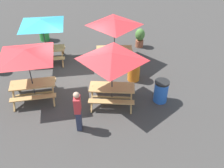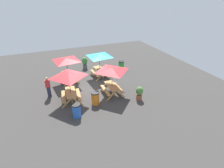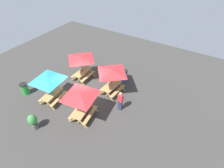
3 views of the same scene
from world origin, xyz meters
name	(u,v)px [view 1 (image 1 of 3)]	position (x,y,z in m)	size (l,w,h in m)	color
ground_plane	(79,79)	(0.00, 0.00, 0.00)	(24.00, 24.00, 0.00)	#3D3A38
picnic_table_0	(42,25)	(-1.68, 1.65, 1.99)	(2.82, 2.82, 2.34)	tan
picnic_table_1	(114,25)	(1.74, 1.49, 1.99)	(2.00, 2.00, 2.34)	tan
picnic_table_2	(112,60)	(1.49, -1.71, 1.99)	(2.18, 2.18, 2.34)	tan
picnic_table_3	(26,57)	(-1.73, -1.33, 1.99)	(2.80, 2.80, 2.34)	tan
trash_bin_orange	(134,71)	(2.55, -0.16, 0.49)	(0.59, 0.59, 0.98)	orange
trash_bin_blue	(161,91)	(3.49, -1.73, 0.49)	(0.59, 0.59, 0.98)	blue
trash_bin_green	(44,32)	(-2.29, 4.18, 0.49)	(0.59, 0.59, 0.98)	green
potted_plant_0	(140,37)	(3.26, 3.09, 0.59)	(0.54, 0.54, 1.08)	#935138
person_standing	(78,110)	(0.25, -3.18, 0.89)	(0.23, 0.36, 1.67)	#2D334C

